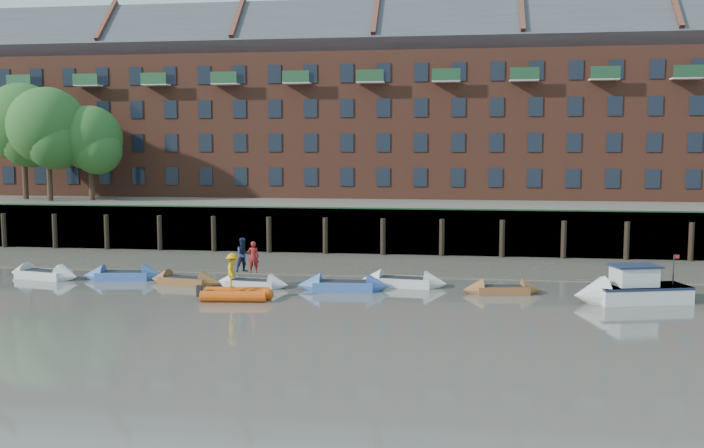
% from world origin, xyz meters
% --- Properties ---
extents(ground, '(220.00, 220.00, 0.00)m').
position_xyz_m(ground, '(0.00, 0.00, 0.00)').
color(ground, '#605B53').
rests_on(ground, ground).
extents(foreshore, '(110.00, 8.00, 0.50)m').
position_xyz_m(foreshore, '(0.00, 18.00, 0.00)').
color(foreshore, '#3D382F').
rests_on(foreshore, ground).
extents(mud_band, '(110.00, 1.60, 0.10)m').
position_xyz_m(mud_band, '(0.00, 14.60, 0.00)').
color(mud_band, '#4C4336').
rests_on(mud_band, ground).
extents(river_wall, '(110.00, 1.23, 3.30)m').
position_xyz_m(river_wall, '(-0.00, 22.38, 1.59)').
color(river_wall, '#2D2A26').
rests_on(river_wall, ground).
extents(bank_terrace, '(110.00, 28.00, 3.20)m').
position_xyz_m(bank_terrace, '(0.00, 36.00, 1.60)').
color(bank_terrace, '#5E594D').
rests_on(bank_terrace, ground).
extents(apartment_terrace, '(80.60, 15.56, 20.98)m').
position_xyz_m(apartment_terrace, '(-0.00, 36.99, 12.82)').
color(apartment_terrace, brown).
rests_on(apartment_terrace, bank_terrace).
extents(tree_cluster, '(11.76, 7.74, 9.40)m').
position_xyz_m(tree_cluster, '(-25.62, 27.35, 9.00)').
color(tree_cluster, '#3A281C').
rests_on(tree_cluster, bank_terrace).
extents(rowboat_0, '(4.82, 2.26, 1.35)m').
position_xyz_m(rowboat_0, '(-16.24, 10.37, 0.24)').
color(rowboat_0, silver).
rests_on(rowboat_0, ground).
extents(rowboat_1, '(4.68, 1.98, 1.31)m').
position_xyz_m(rowboat_1, '(-11.59, 10.73, 0.23)').
color(rowboat_1, '#3C61B0').
rests_on(rowboat_1, ground).
extents(rowboat_2, '(4.35, 1.94, 1.22)m').
position_xyz_m(rowboat_2, '(-7.59, 9.69, 0.22)').
color(rowboat_2, brown).
rests_on(rowboat_2, ground).
extents(rowboat_3, '(4.15, 1.53, 1.18)m').
position_xyz_m(rowboat_3, '(-3.78, 9.42, 0.21)').
color(rowboat_3, silver).
rests_on(rowboat_3, ground).
extents(rowboat_4, '(4.89, 1.72, 1.40)m').
position_xyz_m(rowboat_4, '(1.17, 9.29, 0.25)').
color(rowboat_4, '#3C61B0').
rests_on(rowboat_4, ground).
extents(rowboat_5, '(4.87, 1.90, 1.38)m').
position_xyz_m(rowboat_5, '(4.16, 10.84, 0.24)').
color(rowboat_5, silver).
rests_on(rowboat_5, ground).
extents(rowboat_6, '(4.16, 1.75, 1.17)m').
position_xyz_m(rowboat_6, '(9.31, 9.50, 0.21)').
color(rowboat_6, brown).
rests_on(rowboat_6, ground).
extents(rib_tender, '(3.55, 1.96, 0.60)m').
position_xyz_m(rib_tender, '(-3.58, 6.23, 0.26)').
color(rib_tender, '#DE4C0C').
rests_on(rib_tender, ground).
extents(motor_launch, '(5.90, 3.26, 2.32)m').
position_xyz_m(motor_launch, '(14.90, 8.13, 0.59)').
color(motor_launch, silver).
rests_on(motor_launch, ground).
extents(person_rower_a, '(0.68, 0.52, 1.68)m').
position_xyz_m(person_rower_a, '(-3.70, 9.44, 1.63)').
color(person_rower_a, maroon).
rests_on(person_rower_a, rowboat_3).
extents(person_rower_b, '(1.13, 1.11, 1.84)m').
position_xyz_m(person_rower_b, '(-4.26, 9.54, 1.71)').
color(person_rower_b, '#19233F').
rests_on(person_rower_b, rowboat_3).
extents(person_rib_crew, '(0.88, 1.23, 1.72)m').
position_xyz_m(person_rib_crew, '(-3.87, 6.25, 1.42)').
color(person_rib_crew, orange).
rests_on(person_rib_crew, rib_tender).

